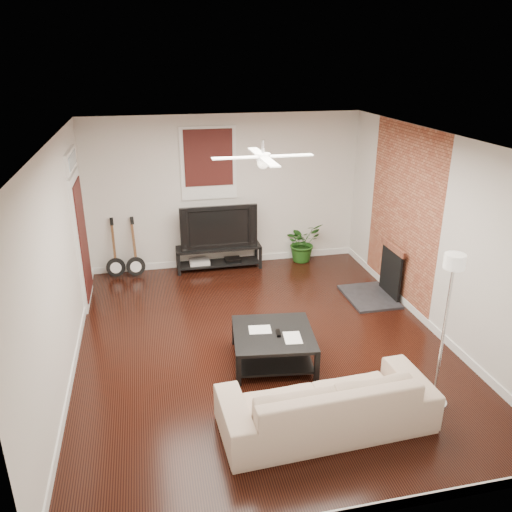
{
  "coord_description": "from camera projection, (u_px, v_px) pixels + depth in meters",
  "views": [
    {
      "loc": [
        -1.41,
        -6.03,
        3.76
      ],
      "look_at": [
        0.0,
        0.4,
        1.15
      ],
      "focal_mm": 35.89,
      "sensor_mm": 36.0,
      "label": 1
    }
  ],
  "objects": [
    {
      "name": "floor_lamp",
      "position": [
        444.0,
        333.0,
        5.57
      ],
      "size": [
        0.32,
        0.32,
        1.86
      ],
      "primitive_type": null,
      "rotation": [
        0.0,
        0.0,
        0.05
      ],
      "color": "silver",
      "rests_on": "floor"
    },
    {
      "name": "window_back",
      "position": [
        209.0,
        163.0,
        9.06
      ],
      "size": [
        1.0,
        0.06,
        1.3
      ],
      "primitive_type": "cube",
      "color": "#35100E",
      "rests_on": "wall_back"
    },
    {
      "name": "room",
      "position": [
        263.0,
        249.0,
        6.63
      ],
      "size": [
        5.01,
        6.01,
        2.81
      ],
      "color": "black",
      "rests_on": "ground"
    },
    {
      "name": "brick_accent",
      "position": [
        402.0,
        215.0,
        8.03
      ],
      "size": [
        0.02,
        2.2,
        2.8
      ],
      "primitive_type": "cube",
      "color": "brown",
      "rests_on": "floor"
    },
    {
      "name": "potted_plant",
      "position": [
        302.0,
        242.0,
        9.85
      ],
      "size": [
        0.86,
        0.81,
        0.76
      ],
      "primitive_type": "imported",
      "rotation": [
        0.0,
        0.0,
        0.41
      ],
      "color": "#1F5117",
      "rests_on": "floor"
    },
    {
      "name": "tv_stand",
      "position": [
        219.0,
        257.0,
        9.55
      ],
      "size": [
        1.56,
        0.42,
        0.44
      ],
      "primitive_type": "cube",
      "color": "black",
      "rests_on": "floor"
    },
    {
      "name": "ceiling_fan",
      "position": [
        263.0,
        157.0,
        6.19
      ],
      "size": [
        1.24,
        1.24,
        0.32
      ],
      "primitive_type": null,
      "color": "white",
      "rests_on": "ceiling"
    },
    {
      "name": "sofa",
      "position": [
        326.0,
        400.0,
        5.43
      ],
      "size": [
        2.31,
        0.99,
        0.66
      ],
      "primitive_type": "imported",
      "rotation": [
        0.0,
        0.0,
        3.19
      ],
      "color": "#C2A992",
      "rests_on": "floor"
    },
    {
      "name": "door_left",
      "position": [
        80.0,
        228.0,
        7.92
      ],
      "size": [
        0.08,
        1.0,
        2.5
      ],
      "primitive_type": "cube",
      "color": "white",
      "rests_on": "wall_left"
    },
    {
      "name": "guitar_right",
      "position": [
        134.0,
        248.0,
        9.07
      ],
      "size": [
        0.37,
        0.28,
        1.09
      ],
      "primitive_type": null,
      "rotation": [
        0.0,
        0.0,
        0.14
      ],
      "color": "black",
      "rests_on": "floor"
    },
    {
      "name": "fireplace",
      "position": [
        380.0,
        271.0,
        8.32
      ],
      "size": [
        0.8,
        1.1,
        0.92
      ],
      "primitive_type": "cube",
      "color": "black",
      "rests_on": "floor"
    },
    {
      "name": "tv",
      "position": [
        218.0,
        225.0,
        9.34
      ],
      "size": [
        1.4,
        0.18,
        0.81
      ],
      "primitive_type": "imported",
      "color": "black",
      "rests_on": "tv_stand"
    },
    {
      "name": "guitar_left",
      "position": [
        114.0,
        249.0,
        9.03
      ],
      "size": [
        0.35,
        0.25,
        1.09
      ],
      "primitive_type": null,
      "rotation": [
        0.0,
        0.0,
        0.04
      ],
      "color": "black",
      "rests_on": "floor"
    },
    {
      "name": "coffee_table",
      "position": [
        273.0,
        347.0,
        6.64
      ],
      "size": [
        1.14,
        1.14,
        0.43
      ],
      "primitive_type": "cube",
      "rotation": [
        0.0,
        0.0,
        -0.12
      ],
      "color": "black",
      "rests_on": "floor"
    }
  ]
}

